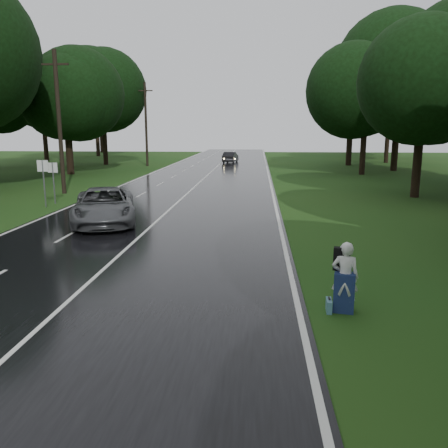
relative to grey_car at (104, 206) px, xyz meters
The scene contains 16 objects.
ground 10.83m from the grey_car, 77.65° to the right, with size 160.00×160.00×0.00m, color #1F4213.
road 9.77m from the grey_car, 76.27° to the left, with size 12.00×140.00×0.04m, color black.
lane_center 9.77m from the grey_car, 76.27° to the left, with size 0.12×140.00×0.01m, color silver.
grey_car is the anchor object (origin of this frame).
far_car 39.92m from the grey_car, 85.01° to the left, with size 1.47×4.21×1.39m, color black.
hitchhiker 13.38m from the grey_car, 46.70° to the right, with size 0.71×0.66×1.74m.
suitcase 13.19m from the grey_car, 47.89° to the right, with size 0.12×0.43×0.31m, color teal.
utility_pole_mid 11.67m from the grey_car, 122.14° to the left, with size 1.80×0.28×9.41m, color black, non-canonical shape.
utility_pole_far 34.41m from the grey_car, 100.37° to the left, with size 1.80×0.28×9.70m, color black, non-canonical shape.
road_sign_a 6.58m from the grey_car, 138.51° to the left, with size 0.63×0.10×2.64m, color white, non-canonical shape.
road_sign_b 7.44m from the grey_car, 131.42° to the left, with size 0.58×0.10×2.42m, color white, non-canonical shape.
tree_left_e 25.76m from the grey_car, 115.89° to the left, with size 8.19×8.19×12.79m, color black, non-canonical shape.
tree_left_f 37.40m from the grey_car, 108.45° to the left, with size 9.91×9.91×15.48m, color black, non-canonical shape.
tree_right_d 19.87m from the grey_car, 29.65° to the left, with size 8.17×8.17×12.77m, color black, non-canonical shape.
tree_right_e 30.29m from the grey_car, 55.43° to the left, with size 8.64×8.64×13.50m, color black, non-canonical shape.
tree_right_f 40.86m from the grey_car, 63.67° to the left, with size 8.59×8.59×13.43m, color black, non-canonical shape.
Camera 1 is at (4.76, -9.72, 4.33)m, focal length 36.45 mm.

